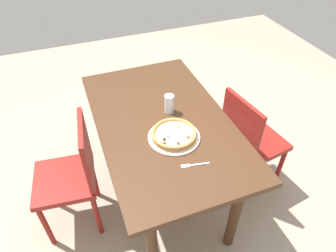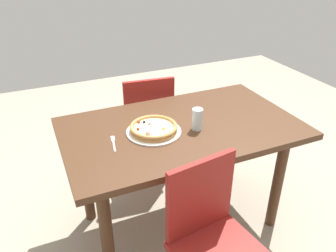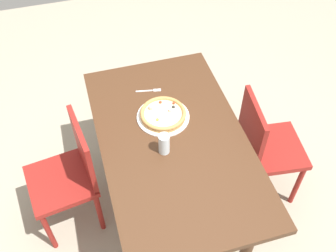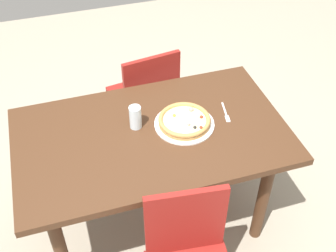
% 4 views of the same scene
% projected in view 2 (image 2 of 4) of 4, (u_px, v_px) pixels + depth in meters
% --- Properties ---
extents(ground_plane, '(6.00, 6.00, 0.00)m').
position_uv_depth(ground_plane, '(180.00, 220.00, 2.44)').
color(ground_plane, '#9E937F').
extents(dining_table, '(1.44, 0.85, 0.78)m').
position_uv_depth(dining_table, '(181.00, 141.00, 2.11)').
color(dining_table, '#472B19').
rests_on(dining_table, ground).
extents(chair_near, '(0.45, 0.45, 0.89)m').
position_uv_depth(chair_near, '(213.00, 240.00, 1.64)').
color(chair_near, maroon).
rests_on(chair_near, ground).
extents(chair_far, '(0.44, 0.44, 0.89)m').
position_uv_depth(chair_far, '(146.00, 121.00, 2.71)').
color(chair_far, maroon).
rests_on(chair_far, ground).
extents(plate, '(0.32, 0.32, 0.01)m').
position_uv_depth(plate, '(154.00, 132.00, 1.99)').
color(plate, white).
rests_on(plate, dining_table).
extents(pizza, '(0.28, 0.28, 0.05)m').
position_uv_depth(pizza, '(154.00, 128.00, 1.97)').
color(pizza, '#B78447').
rests_on(pizza, plate).
extents(fork, '(0.05, 0.17, 0.00)m').
position_uv_depth(fork, '(113.00, 142.00, 1.89)').
color(fork, silver).
rests_on(fork, dining_table).
extents(drinking_glass, '(0.06, 0.06, 0.13)m').
position_uv_depth(drinking_glass, '(197.00, 119.00, 1.99)').
color(drinking_glass, silver).
rests_on(drinking_glass, dining_table).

